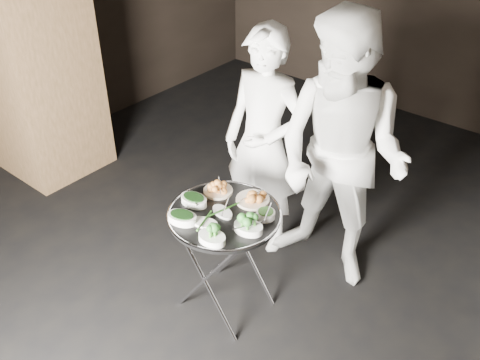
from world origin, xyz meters
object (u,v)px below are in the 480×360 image
Objects in this scene: waiter_left at (264,144)px; waiter_right at (341,158)px; tray_stand at (225,257)px; serving_tray at (224,215)px.

waiter_left is 0.89× the size of waiter_right.
tray_stand is 0.34m from serving_tray.
tray_stand is 1.09× the size of serving_tray.
waiter_left is at bearing 109.02° from serving_tray.
serving_tray is 0.76m from waiter_left.
waiter_right is (0.35, 0.75, 0.53)m from tray_stand.
waiter_left is (-0.25, 0.72, 0.09)m from serving_tray.
tray_stand is at bearing -115.50° from waiter_right.
serving_tray is at bearing -76.32° from waiter_left.
serving_tray is 0.41× the size of waiter_left.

